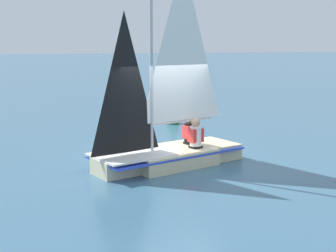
% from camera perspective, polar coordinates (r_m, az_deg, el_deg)
% --- Properties ---
extents(ground_plane, '(260.00, 260.00, 0.00)m').
position_cam_1_polar(ground_plane, '(11.86, 0.00, -4.75)').
color(ground_plane, '#38607A').
extents(sailboat_main, '(4.15, 2.65, 5.15)m').
position_cam_1_polar(sailboat_main, '(11.70, 0.04, -1.38)').
color(sailboat_main, beige).
rests_on(sailboat_main, ground_plane).
extents(sailor_helm, '(0.40, 0.38, 1.16)m').
position_cam_1_polar(sailor_helm, '(11.91, 3.38, -1.63)').
color(sailor_helm, black).
rests_on(sailor_helm, ground_plane).
extents(sailor_crew, '(0.40, 0.38, 1.16)m').
position_cam_1_polar(sailor_crew, '(12.38, 2.69, -1.12)').
color(sailor_crew, black).
rests_on(sailor_crew, ground_plane).
extents(buoy_marker, '(0.57, 0.57, 1.36)m').
position_cam_1_polar(buoy_marker, '(17.90, 0.59, 0.99)').
color(buoy_marker, green).
rests_on(buoy_marker, ground_plane).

